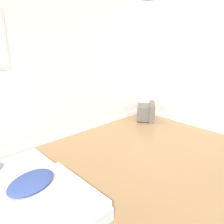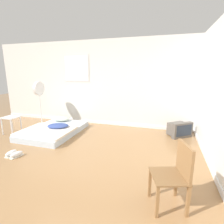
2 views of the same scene
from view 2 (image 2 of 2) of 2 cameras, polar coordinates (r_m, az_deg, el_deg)
name	(u,v)px [view 2 (image 2 of 2)]	position (r m, az deg, el deg)	size (l,w,h in m)	color
ground_plane	(54,167)	(3.43, -18.42, -16.55)	(20.00, 20.00, 0.00)	#997047
wall_back	(105,84)	(5.48, -2.44, 9.19)	(7.71, 0.08, 2.60)	silver
mattress_bed	(54,130)	(5.07, -18.43, -5.47)	(1.27, 1.79, 0.29)	silver
crt_tv	(179,129)	(4.90, 21.08, -5.30)	(0.65, 0.62, 0.40)	#56514C
wooden_chair	(176,171)	(2.36, 20.22, -17.71)	(0.51, 0.51, 0.83)	olive
side_stool	(11,120)	(5.46, -30.08, -2.31)	(0.37, 0.37, 0.48)	white
sneaker_pair	(14,154)	(4.10, -29.41, -11.81)	(0.29, 0.28, 0.10)	silver
standing_fan	(39,95)	(5.86, -22.62, 5.05)	(0.36, 0.42, 1.36)	silver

